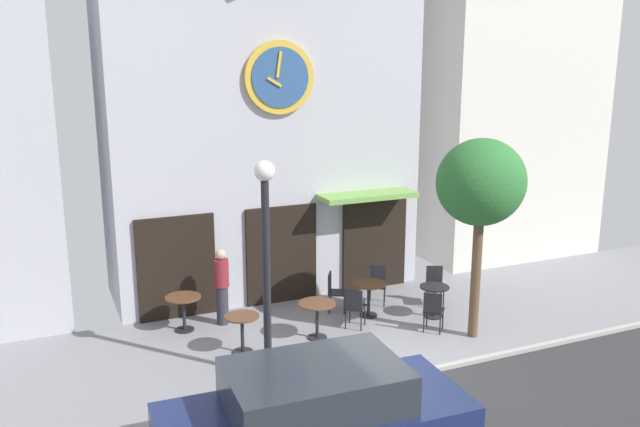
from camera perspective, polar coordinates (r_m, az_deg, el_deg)
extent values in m
cube|color=gray|center=(14.25, 3.25, -10.08)|extent=(26.07, 4.54, 0.05)
cube|color=#A8A5A0|center=(12.45, 8.06, -13.51)|extent=(26.07, 0.12, 0.08)
cube|color=#B2B2BC|center=(16.10, -5.12, 7.71)|extent=(7.33, 2.57, 8.13)
cylinder|color=gold|center=(14.76, -3.51, 11.62)|extent=(1.60, 0.10, 1.60)
cylinder|color=#2D5184|center=(14.70, -3.43, 11.62)|extent=(1.31, 0.04, 1.31)
cube|color=gold|center=(14.62, -3.95, 11.24)|extent=(0.34, 0.03, 0.23)
cube|color=gold|center=(14.65, -3.56, 12.69)|extent=(0.15, 0.03, 0.56)
cube|color=black|center=(14.82, -12.25, -4.58)|extent=(1.71, 0.10, 2.30)
cube|color=black|center=(15.44, -3.33, -3.55)|extent=(1.71, 0.10, 2.30)
cube|color=black|center=(16.41, 4.70, -2.55)|extent=(1.71, 0.10, 2.30)
cube|color=#72A84C|center=(15.65, 4.07, 1.58)|extent=(2.35, 0.90, 0.12)
cube|color=silver|center=(19.90, 16.11, 16.91)|extent=(5.14, 3.01, 14.08)
cylinder|color=black|center=(12.31, -4.48, -13.01)|extent=(0.32, 0.32, 0.36)
cylinder|color=black|center=(11.68, -4.62, -5.90)|extent=(0.14, 0.14, 3.59)
sphere|color=white|center=(11.19, -4.81, 3.69)|extent=(0.36, 0.36, 0.36)
cylinder|color=brown|center=(13.84, 13.28, -5.27)|extent=(0.20, 0.20, 2.60)
ellipsoid|color=#2D7033|center=(13.36, 13.72, 2.64)|extent=(1.82, 1.64, 1.73)
cylinder|color=black|center=(14.34, -11.65, -8.47)|extent=(0.07, 0.07, 0.74)
cylinder|color=black|center=(14.48, -11.58, -9.78)|extent=(0.40, 0.40, 0.03)
cylinder|color=brown|center=(14.21, -11.72, -7.08)|extent=(0.74, 0.74, 0.03)
cylinder|color=black|center=(13.15, -6.71, -10.32)|extent=(0.07, 0.07, 0.76)
cylinder|color=black|center=(13.30, -6.66, -11.75)|extent=(0.40, 0.40, 0.03)
cylinder|color=brown|center=(13.01, -6.75, -8.79)|extent=(0.67, 0.67, 0.03)
cylinder|color=black|center=(13.69, -0.25, -9.24)|extent=(0.07, 0.07, 0.75)
cylinder|color=black|center=(13.84, -0.24, -10.62)|extent=(0.40, 0.40, 0.03)
cylinder|color=brown|center=(13.55, -0.25, -7.77)|extent=(0.77, 0.77, 0.03)
cylinder|color=black|center=(14.84, 4.21, -7.42)|extent=(0.07, 0.07, 0.76)
cylinder|color=black|center=(14.98, 4.19, -8.73)|extent=(0.40, 0.40, 0.03)
cylinder|color=brown|center=(14.71, 4.24, -6.04)|extent=(0.76, 0.76, 0.03)
cylinder|color=black|center=(14.97, 9.79, -7.52)|extent=(0.07, 0.07, 0.70)
cylinder|color=black|center=(15.10, 9.74, -8.71)|extent=(0.40, 0.40, 0.03)
cylinder|color=black|center=(14.85, 9.85, -6.25)|extent=(0.65, 0.65, 0.03)
cube|color=black|center=(15.52, 4.97, -6.21)|extent=(0.55, 0.55, 0.04)
cube|color=black|center=(15.62, 5.02, -5.21)|extent=(0.35, 0.23, 0.45)
cylinder|color=black|center=(15.45, 4.29, -7.19)|extent=(0.03, 0.03, 0.45)
cylinder|color=black|center=(15.43, 5.56, -7.23)|extent=(0.03, 0.03, 0.45)
cylinder|color=black|center=(15.77, 4.36, -6.75)|extent=(0.03, 0.03, 0.45)
cylinder|color=black|center=(15.75, 5.60, -6.80)|extent=(0.03, 0.03, 0.45)
cube|color=black|center=(14.22, 9.78, -8.24)|extent=(0.57, 0.57, 0.04)
cube|color=black|center=(13.97, 9.69, -7.64)|extent=(0.30, 0.29, 0.45)
cylinder|color=black|center=(14.44, 10.54, -8.90)|extent=(0.03, 0.03, 0.45)
cylinder|color=black|center=(14.49, 9.19, -8.76)|extent=(0.03, 0.03, 0.45)
cylinder|color=black|center=(14.13, 10.31, -9.40)|extent=(0.03, 0.03, 0.45)
cylinder|color=black|center=(14.18, 8.94, -9.26)|extent=(0.03, 0.03, 0.45)
cube|color=black|center=(15.03, 1.52, -6.83)|extent=(0.55, 0.55, 0.04)
cube|color=black|center=(14.98, 0.84, -5.99)|extent=(0.23, 0.35, 0.45)
cylinder|color=black|center=(14.94, 2.10, -7.89)|extent=(0.03, 0.03, 0.45)
cylinder|color=black|center=(15.26, 2.22, -7.43)|extent=(0.03, 0.03, 0.45)
cylinder|color=black|center=(14.97, 0.79, -7.83)|extent=(0.03, 0.03, 0.45)
cylinder|color=black|center=(15.29, 0.94, -7.37)|extent=(0.03, 0.03, 0.45)
cube|color=black|center=(15.62, 9.90, -6.24)|extent=(0.53, 0.53, 0.04)
cube|color=black|center=(15.71, 9.83, -5.25)|extent=(0.36, 0.19, 0.45)
cylinder|color=black|center=(15.51, 9.35, -7.25)|extent=(0.03, 0.03, 0.45)
cylinder|color=black|center=(15.57, 10.60, -7.22)|extent=(0.03, 0.03, 0.45)
cylinder|color=black|center=(15.82, 9.16, -6.82)|extent=(0.03, 0.03, 0.45)
cylinder|color=black|center=(15.88, 10.38, -6.79)|extent=(0.03, 0.03, 0.45)
cube|color=black|center=(14.21, 3.08, -8.07)|extent=(0.56, 0.56, 0.04)
cube|color=black|center=(13.97, 2.90, -7.47)|extent=(0.31, 0.28, 0.45)
cylinder|color=black|center=(14.41, 3.90, -8.73)|extent=(0.03, 0.03, 0.45)
cylinder|color=black|center=(14.49, 2.58, -8.59)|extent=(0.03, 0.03, 0.45)
cylinder|color=black|center=(14.11, 3.57, -9.23)|extent=(0.03, 0.03, 0.45)
cylinder|color=black|center=(14.19, 2.22, -9.08)|extent=(0.03, 0.03, 0.45)
cylinder|color=#2D2D38|center=(14.54, -8.41, -7.81)|extent=(0.26, 0.26, 0.85)
cylinder|color=maroon|center=(14.29, -8.51, -5.09)|extent=(0.33, 0.33, 0.60)
sphere|color=tan|center=(14.17, -8.56, -3.52)|extent=(0.22, 0.22, 0.22)
cube|color=#262B33|center=(9.33, -0.42, -14.72)|extent=(2.48, 1.69, 0.60)
cylinder|color=black|center=(11.00, 5.06, -15.62)|extent=(0.65, 0.25, 0.64)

